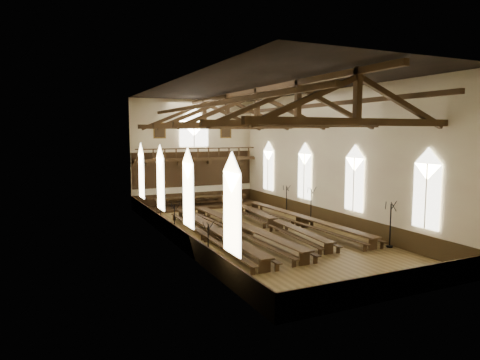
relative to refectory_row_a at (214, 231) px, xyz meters
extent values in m
plane|color=brown|center=(3.40, 0.59, -0.59)|extent=(26.00, 26.00, 0.00)
plane|color=beige|center=(3.40, 13.59, 4.41)|extent=(12.00, 0.00, 12.00)
plane|color=beige|center=(3.40, -12.41, 4.41)|extent=(12.00, 0.00, 12.00)
plane|color=beige|center=(-2.60, 0.59, 4.41)|extent=(0.00, 26.00, 26.00)
plane|color=beige|center=(9.40, 0.59, 4.41)|extent=(0.00, 26.00, 26.00)
plane|color=black|center=(3.40, 0.59, 9.41)|extent=(26.00, 26.00, 0.00)
cube|color=#31230E|center=(3.40, 13.55, 0.01)|extent=(11.90, 0.08, 1.20)
cube|color=#31230E|center=(3.40, -12.37, 0.01)|extent=(11.90, 0.08, 1.20)
cube|color=#31230E|center=(-2.56, 0.59, 0.01)|extent=(0.08, 25.90, 1.20)
cube|color=#31230E|center=(9.36, 0.59, 0.01)|extent=(0.08, 25.90, 1.20)
cube|color=white|center=(-2.50, -8.41, 2.81)|extent=(0.05, 1.80, 3.60)
cube|color=white|center=(-2.50, -8.41, 4.61)|extent=(0.05, 1.80, 1.80)
cylinder|color=beige|center=(-2.46, -8.41, 2.81)|extent=(0.08, 0.08, 3.60)
cube|color=white|center=(-2.50, -2.41, 2.81)|extent=(0.05, 1.80, 3.60)
cube|color=white|center=(-2.50, -2.41, 4.61)|extent=(0.05, 1.80, 1.80)
cylinder|color=beige|center=(-2.46, -2.41, 2.81)|extent=(0.08, 0.08, 3.60)
cube|color=white|center=(-2.50, 3.59, 2.81)|extent=(0.05, 1.80, 3.60)
cube|color=white|center=(-2.50, 3.59, 4.61)|extent=(0.05, 1.80, 1.80)
cylinder|color=beige|center=(-2.46, 3.59, 2.81)|extent=(0.08, 0.08, 3.60)
cube|color=white|center=(-2.50, 9.59, 2.81)|extent=(0.05, 1.80, 3.60)
cube|color=white|center=(-2.50, 9.59, 4.61)|extent=(0.05, 1.80, 1.80)
cylinder|color=beige|center=(-2.46, 9.59, 2.81)|extent=(0.08, 0.08, 3.60)
cube|color=white|center=(9.30, -8.41, 2.81)|extent=(0.05, 1.80, 3.60)
cube|color=white|center=(9.30, -8.41, 4.61)|extent=(0.05, 1.80, 1.80)
cylinder|color=beige|center=(9.26, -8.41, 2.81)|extent=(0.08, 0.08, 3.60)
cube|color=white|center=(9.30, -2.41, 2.81)|extent=(0.05, 1.80, 3.60)
cube|color=white|center=(9.30, -2.41, 4.61)|extent=(0.05, 1.80, 1.80)
cylinder|color=beige|center=(9.26, -2.41, 2.81)|extent=(0.08, 0.08, 3.60)
cube|color=white|center=(9.30, 3.59, 2.81)|extent=(0.05, 1.80, 3.60)
cube|color=white|center=(9.30, 3.59, 4.61)|extent=(0.05, 1.80, 1.80)
cylinder|color=beige|center=(9.26, 3.59, 2.81)|extent=(0.08, 0.08, 3.60)
cube|color=white|center=(9.30, 9.59, 2.81)|extent=(0.05, 1.80, 3.60)
cube|color=white|center=(9.30, 9.59, 4.61)|extent=(0.05, 1.80, 1.80)
cylinder|color=beige|center=(9.26, 9.59, 2.81)|extent=(0.08, 0.08, 3.60)
cube|color=white|center=(3.40, 13.49, 6.21)|extent=(2.80, 0.05, 2.40)
cube|color=white|center=(3.40, 13.49, 7.41)|extent=(2.80, 0.05, 2.80)
cylinder|color=beige|center=(3.40, 13.45, 6.21)|extent=(0.10, 0.10, 2.40)
cube|color=#392312|center=(3.40, 12.94, 3.81)|extent=(11.80, 1.20, 0.20)
cube|color=#31230E|center=(3.40, 13.53, 2.86)|extent=(11.80, 0.10, 3.30)
cube|color=#392312|center=(3.40, 12.40, 4.86)|extent=(11.60, 0.12, 0.10)
cube|color=#392312|center=(3.40, 12.40, 3.96)|extent=(11.60, 0.12, 0.10)
cube|color=#392312|center=(-1.10, 13.34, 3.56)|extent=(0.35, 0.40, 0.50)
cube|color=#392312|center=(1.90, 13.34, 3.56)|extent=(0.35, 0.40, 0.50)
cube|color=#392312|center=(4.90, 13.34, 3.56)|extent=(0.35, 0.40, 0.50)
cube|color=#392312|center=(7.90, 13.34, 3.56)|extent=(0.35, 0.40, 0.50)
cube|color=brown|center=(0.10, 13.50, 6.51)|extent=(1.15, 0.06, 1.45)
cube|color=black|center=(0.10, 13.46, 6.51)|extent=(0.95, 0.04, 1.25)
cube|color=brown|center=(6.70, 13.50, 6.51)|extent=(1.15, 0.06, 1.45)
cube|color=black|center=(6.70, 13.46, 6.51)|extent=(0.95, 0.04, 1.25)
cube|color=#392312|center=(3.40, -9.41, 6.81)|extent=(11.70, 0.35, 0.35)
cube|color=#392312|center=(3.40, -9.41, 8.11)|extent=(0.30, 0.30, 2.40)
cube|color=#392312|center=(0.52, -9.41, 7.71)|extent=(5.44, 0.26, 2.40)
cube|color=#392312|center=(6.28, -9.41, 7.71)|extent=(5.44, 0.26, 2.40)
cube|color=#392312|center=(3.40, -4.41, 6.81)|extent=(11.70, 0.35, 0.35)
cube|color=#392312|center=(3.40, -4.41, 8.11)|extent=(0.30, 0.30, 2.40)
cube|color=#392312|center=(0.52, -4.41, 7.71)|extent=(5.44, 0.26, 2.40)
cube|color=#392312|center=(6.28, -4.41, 7.71)|extent=(5.44, 0.26, 2.40)
cube|color=#392312|center=(3.40, 0.59, 6.81)|extent=(11.70, 0.35, 0.35)
cube|color=#392312|center=(3.40, 0.59, 8.11)|extent=(0.30, 0.30, 2.40)
cube|color=#392312|center=(0.52, 0.59, 7.71)|extent=(5.44, 0.26, 2.40)
cube|color=#392312|center=(6.28, 0.59, 7.71)|extent=(5.44, 0.26, 2.40)
cube|color=#392312|center=(3.40, 5.59, 6.81)|extent=(11.70, 0.35, 0.35)
cube|color=#392312|center=(3.40, 5.59, 8.11)|extent=(0.30, 0.30, 2.40)
cube|color=#392312|center=(0.52, 5.59, 7.71)|extent=(5.44, 0.26, 2.40)
cube|color=#392312|center=(6.28, 5.59, 7.71)|extent=(5.44, 0.26, 2.40)
cube|color=#392312|center=(3.40, 10.59, 6.81)|extent=(11.70, 0.35, 0.35)
cube|color=#392312|center=(3.40, 10.59, 8.11)|extent=(0.30, 0.30, 2.40)
cube|color=#392312|center=(0.52, 10.59, 7.71)|extent=(5.44, 0.26, 2.40)
cube|color=#392312|center=(6.28, 10.59, 7.71)|extent=(5.44, 0.26, 2.40)
cube|color=#392312|center=(0.04, 0.59, 8.11)|extent=(0.25, 25.70, 0.25)
cube|color=#392312|center=(6.76, 0.59, 8.11)|extent=(0.25, 25.70, 0.25)
cube|color=#392312|center=(3.40, 0.59, 9.11)|extent=(0.30, 25.70, 0.30)
cube|color=#392312|center=(0.00, -3.70, 0.18)|extent=(0.92, 7.57, 0.09)
cube|color=#392312|center=(0.00, -7.10, -0.23)|extent=(0.64, 0.10, 0.72)
cube|color=#392312|center=(0.00, -0.30, -0.23)|extent=(0.64, 0.10, 0.72)
cube|color=#392312|center=(0.00, -3.70, -0.32)|extent=(0.23, 6.69, 0.09)
cube|color=#392312|center=(-0.67, -3.69, -0.14)|extent=(0.47, 7.56, 0.06)
cube|color=#392312|center=(-0.67, -7.14, -0.38)|extent=(0.24, 0.08, 0.42)
cube|color=#392312|center=(-0.67, -0.23, -0.38)|extent=(0.24, 0.08, 0.42)
cube|color=#392312|center=(0.67, -3.71, -0.14)|extent=(0.47, 7.56, 0.06)
cube|color=#392312|center=(0.67, -7.17, -0.38)|extent=(0.24, 0.08, 0.42)
cube|color=#392312|center=(0.67, -0.26, -0.38)|extent=(0.24, 0.08, 0.42)
cube|color=#392312|center=(0.00, 3.70, 0.18)|extent=(0.92, 7.57, 0.09)
cube|color=#392312|center=(0.00, 0.30, -0.23)|extent=(0.64, 0.10, 0.72)
cube|color=#392312|center=(0.00, 7.10, -0.23)|extent=(0.64, 0.10, 0.72)
cube|color=#392312|center=(0.00, 3.70, -0.32)|extent=(0.23, 6.69, 0.09)
cube|color=#392312|center=(-0.67, 3.71, -0.14)|extent=(0.47, 7.56, 0.06)
cube|color=#392312|center=(-0.67, 0.26, -0.38)|extent=(0.24, 0.08, 0.42)
cube|color=#392312|center=(-0.67, 7.17, -0.38)|extent=(0.24, 0.08, 0.42)
cube|color=#392312|center=(0.67, 3.69, -0.14)|extent=(0.47, 7.56, 0.06)
cube|color=#392312|center=(0.67, 0.23, -0.38)|extent=(0.24, 0.08, 0.42)
cube|color=#392312|center=(0.67, 7.14, -0.38)|extent=(0.24, 0.08, 0.42)
cube|color=#392312|center=(2.06, -3.45, 0.19)|extent=(1.02, 7.70, 0.09)
cube|color=#392312|center=(2.06, -6.91, -0.22)|extent=(0.66, 0.11, 0.73)
cube|color=#392312|center=(2.06, 0.00, -0.22)|extent=(0.66, 0.11, 0.73)
cube|color=#392312|center=(2.06, -3.45, -0.32)|extent=(0.31, 6.80, 0.09)
cube|color=#392312|center=(1.38, -3.48, -0.13)|extent=(0.56, 7.68, 0.07)
cube|color=#392312|center=(1.38, -6.99, -0.38)|extent=(0.25, 0.08, 0.43)
cube|color=#392312|center=(1.38, 0.03, -0.38)|extent=(0.25, 0.08, 0.43)
cube|color=#392312|center=(2.74, -3.43, -0.13)|extent=(0.56, 7.68, 0.07)
cube|color=#392312|center=(2.74, -6.94, -0.38)|extent=(0.25, 0.08, 0.43)
cube|color=#392312|center=(2.74, 0.08, -0.38)|extent=(0.25, 0.08, 0.43)
cube|color=#392312|center=(2.06, 3.95, 0.19)|extent=(1.02, 7.70, 0.09)
cube|color=#392312|center=(2.06, 0.49, -0.22)|extent=(0.66, 0.11, 0.73)
cube|color=#392312|center=(2.06, 7.40, -0.22)|extent=(0.66, 0.11, 0.73)
cube|color=#392312|center=(2.06, 3.95, -0.32)|extent=(0.31, 6.80, 0.09)
cube|color=#392312|center=(1.38, 3.92, -0.13)|extent=(0.56, 7.68, 0.07)
cube|color=#392312|center=(1.38, 0.41, -0.38)|extent=(0.25, 0.08, 0.43)
cube|color=#392312|center=(1.38, 7.43, -0.38)|extent=(0.25, 0.08, 0.43)
cube|color=#392312|center=(2.74, 3.97, -0.13)|extent=(0.56, 7.68, 0.07)
cube|color=#392312|center=(2.74, 0.46, -0.38)|extent=(0.25, 0.08, 0.43)
cube|color=#392312|center=(2.74, 7.48, -0.38)|extent=(0.25, 0.08, 0.43)
cube|color=#392312|center=(5.15, -2.69, 0.11)|extent=(1.11, 6.92, 0.08)
cube|color=#392312|center=(5.15, -5.79, -0.26)|extent=(0.59, 0.11, 0.66)
cube|color=#392312|center=(5.15, 0.41, -0.26)|extent=(0.59, 0.11, 0.66)
cube|color=#392312|center=(5.15, -2.69, -0.34)|extent=(0.45, 6.10, 0.08)
cube|color=#392312|center=(4.54, -2.65, -0.18)|extent=(0.70, 6.90, 0.06)
cube|color=#392312|center=(4.54, -5.80, -0.40)|extent=(0.22, 0.08, 0.38)
cube|color=#392312|center=(4.54, 0.50, -0.40)|extent=(0.22, 0.08, 0.38)
cube|color=#392312|center=(5.76, -2.73, -0.18)|extent=(0.70, 6.90, 0.06)
cube|color=#392312|center=(5.76, -5.88, -0.40)|extent=(0.22, 0.08, 0.38)
cube|color=#392312|center=(5.76, 0.43, -0.40)|extent=(0.22, 0.08, 0.38)
cube|color=#392312|center=(5.15, 4.71, 0.11)|extent=(1.11, 6.92, 0.08)
cube|color=#392312|center=(5.15, 1.61, -0.26)|extent=(0.59, 0.11, 0.66)
cube|color=#392312|center=(5.15, 7.81, -0.26)|extent=(0.59, 0.11, 0.66)
cube|color=#392312|center=(5.15, 4.71, -0.34)|extent=(0.45, 6.10, 0.08)
cube|color=#392312|center=(4.54, 4.75, -0.18)|extent=(0.70, 6.90, 0.06)
cube|color=#392312|center=(4.54, 1.60, -0.40)|extent=(0.22, 0.08, 0.38)
cube|color=#392312|center=(4.54, 7.90, -0.40)|extent=(0.22, 0.08, 0.38)
cube|color=#392312|center=(5.76, 4.67, -0.18)|extent=(0.70, 6.90, 0.06)
cube|color=#392312|center=(5.76, 1.52, -0.40)|extent=(0.22, 0.08, 0.38)
cube|color=#392312|center=(5.76, 7.83, -0.40)|extent=(0.22, 0.08, 0.38)
cube|color=#392312|center=(7.33, -2.83, 0.17)|extent=(1.04, 7.51, 0.09)
cube|color=#392312|center=(7.33, -6.19, -0.23)|extent=(0.64, 0.11, 0.72)
cube|color=#392312|center=(7.33, 0.54, -0.23)|extent=(0.64, 0.11, 0.72)
cube|color=#392312|center=(7.33, -2.83, -0.32)|extent=(0.35, 6.63, 0.09)
cube|color=#392312|center=(6.67, -2.85, -0.14)|extent=(0.59, 7.49, 0.06)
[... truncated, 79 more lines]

